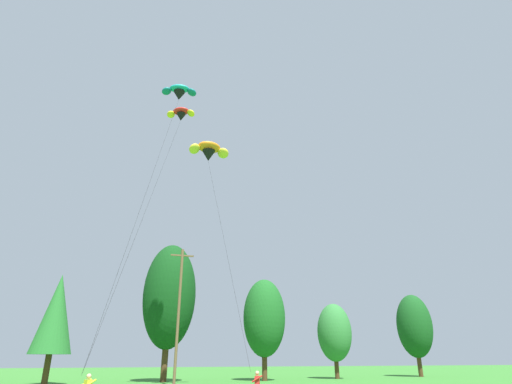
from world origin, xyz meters
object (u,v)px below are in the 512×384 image
object	(u,v)px
parafoil_kite_mid_orange	(209,151)
parafoil_kite_high_red_yellow	(181,114)
parafoil_kite_far_teal	(179,92)
utility_pole	(179,311)

from	to	relation	value
parafoil_kite_mid_orange	parafoil_kite_high_red_yellow	bearing A→B (deg)	-176.82
parafoil_kite_high_red_yellow	parafoil_kite_far_teal	world-z (taller)	parafoil_kite_high_red_yellow
parafoil_kite_high_red_yellow	parafoil_kite_mid_orange	bearing A→B (deg)	3.18
utility_pole	parafoil_kite_high_red_yellow	size ratio (longest dim) A/B	0.52
parafoil_kite_mid_orange	parafoil_kite_far_teal	distance (m)	6.90
utility_pole	parafoil_kite_mid_orange	world-z (taller)	parafoil_kite_mid_orange
utility_pole	parafoil_kite_far_teal	size ratio (longest dim) A/B	0.54
utility_pole	parafoil_kite_mid_orange	size ratio (longest dim) A/B	0.60
parafoil_kite_mid_orange	parafoil_kite_far_teal	xyz separation A→B (m)	(-3.65, -5.32, 2.44)
parafoil_kite_high_red_yellow	utility_pole	bearing A→B (deg)	71.16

